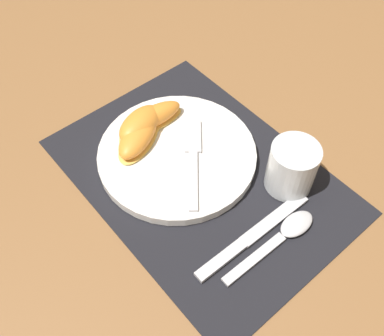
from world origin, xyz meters
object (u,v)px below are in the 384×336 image
knife (251,237)px  citrus_wedge_2 (138,137)px  citrus_wedge_0 (151,119)px  fork (193,156)px  plate (177,155)px  juice_glass (291,169)px  citrus_wedge_1 (140,125)px  spoon (286,233)px

knife → citrus_wedge_2: (-0.24, -0.02, 0.03)m
knife → citrus_wedge_0: (-0.26, 0.02, 0.03)m
fork → plate: bearing=-153.4°
juice_glass → citrus_wedge_1: juice_glass is taller
spoon → citrus_wedge_2: bearing=-166.5°
knife → plate: bearing=176.2°
citrus_wedge_0 → citrus_wedge_2: bearing=-64.8°
plate → citrus_wedge_1: (-0.07, -0.02, 0.02)m
citrus_wedge_0 → citrus_wedge_1: 0.02m
citrus_wedge_1 → fork: bearing=17.8°
juice_glass → citrus_wedge_0: juice_glass is taller
juice_glass → citrus_wedge_0: bearing=-157.1°
fork → citrus_wedge_0: (-0.10, -0.01, 0.01)m
juice_glass → citrus_wedge_2: 0.25m
fork → citrus_wedge_0: 0.10m
knife → citrus_wedge_1: bearing=-178.6°
plate → citrus_wedge_1: bearing=-165.6°
citrus_wedge_1 → juice_glass: bearing=27.9°
knife → juice_glass: bearing=105.7°
citrus_wedge_0 → citrus_wedge_2: (0.02, -0.04, -0.00)m
citrus_wedge_2 → citrus_wedge_1: bearing=133.5°
plate → fork: bearing=26.6°
citrus_wedge_2 → spoon: bearing=13.5°
knife → citrus_wedge_0: size_ratio=1.78×
citrus_wedge_0 → citrus_wedge_1: (0.00, -0.02, 0.00)m
fork → citrus_wedge_2: size_ratio=1.27×
citrus_wedge_0 → citrus_wedge_2: 0.04m
knife → spoon: (0.03, 0.04, 0.00)m
citrus_wedge_2 → juice_glass: bearing=33.0°
knife → citrus_wedge_2: 0.24m
juice_glass → citrus_wedge_1: bearing=-152.1°
spoon → fork: 0.19m
spoon → citrus_wedge_1: size_ratio=1.64×
citrus_wedge_0 → spoon: bearing=5.1°
spoon → juice_glass: bearing=130.4°
knife → fork: 0.16m
fork → citrus_wedge_0: bearing=-175.1°
juice_glass → citrus_wedge_1: size_ratio=0.79×
citrus_wedge_1 → citrus_wedge_2: citrus_wedge_1 is taller
juice_glass → fork: bearing=-145.4°
plate → citrus_wedge_2: size_ratio=2.19×
plate → knife: size_ratio=1.22×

